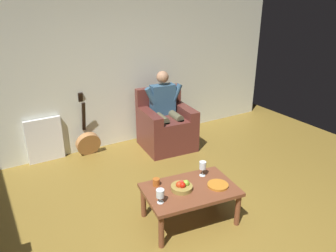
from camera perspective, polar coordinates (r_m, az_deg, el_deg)
name	(u,v)px	position (r m, az deg, el deg)	size (l,w,h in m)	color
ground_plane	(220,249)	(3.62, 8.98, -20.15)	(7.33, 7.33, 0.00)	brown
wall_back	(106,67)	(5.36, -10.68, 9.89)	(6.51, 0.06, 2.63)	silver
armchair	(166,127)	(5.46, -0.36, -0.17)	(0.86, 0.84, 0.96)	#5B2823
person_seated	(166,107)	(5.34, -0.39, 3.22)	(0.66, 0.58, 1.26)	#30526F
coffee_table	(190,193)	(3.72, 3.82, -11.38)	(1.09, 0.78, 0.42)	brown
guitar	(88,141)	(5.38, -13.63, -2.61)	(0.38, 0.30, 0.99)	#AF7646
radiator	(45,140)	(5.33, -20.48, -2.28)	(0.53, 0.06, 0.68)	white
wine_glass_near	(160,194)	(3.41, -1.35, -11.66)	(0.08, 0.08, 0.15)	silver
wine_glass_far	(203,166)	(3.87, 5.99, -6.90)	(0.08, 0.08, 0.18)	silver
fruit_bowl	(182,186)	(3.64, 2.41, -10.37)	(0.24, 0.24, 0.11)	olive
decorative_dish	(218,185)	(3.76, 8.59, -10.03)	(0.23, 0.23, 0.02)	#B86F22
candle_jar	(156,182)	(3.72, -2.05, -9.62)	(0.08, 0.08, 0.08)	#A9551D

